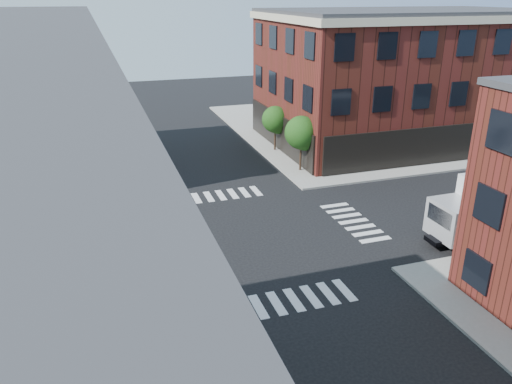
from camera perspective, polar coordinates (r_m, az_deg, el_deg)
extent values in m
plane|color=black|center=(30.20, -0.70, -5.16)|extent=(120.00, 120.00, 0.00)
cube|color=gray|center=(56.65, 13.38, 7.32)|extent=(30.00, 30.00, 0.15)
cube|color=#451911|center=(51.11, 16.39, 12.31)|extent=(25.00, 16.00, 12.00)
cylinder|color=black|center=(40.98, 5.09, 3.52)|extent=(0.18, 0.18, 1.47)
cylinder|color=black|center=(40.75, 5.12, 4.50)|extent=(0.12, 0.12, 1.47)
sphere|color=#15350E|center=(40.29, 5.20, 6.78)|extent=(2.69, 2.69, 2.69)
sphere|color=#15350E|center=(40.44, 5.56, 6.02)|extent=(1.85, 1.85, 1.85)
cylinder|color=black|center=(46.31, 2.17, 5.66)|extent=(0.18, 0.18, 1.33)
cylinder|color=black|center=(46.13, 2.18, 6.46)|extent=(0.12, 0.12, 1.33)
sphere|color=#15350E|center=(45.75, 2.21, 8.29)|extent=(2.43, 2.43, 2.43)
sphere|color=#15350E|center=(45.87, 2.54, 7.68)|extent=(1.67, 1.67, 1.67)
cylinder|color=black|center=(22.08, -12.46, -9.84)|extent=(0.12, 0.12, 4.60)
cylinder|color=black|center=(23.18, -12.05, -14.06)|extent=(0.28, 0.28, 0.30)
cube|color=#053819|center=(21.70, -11.19, -7.74)|extent=(1.10, 0.03, 0.22)
cube|color=#053819|center=(22.02, -12.86, -6.67)|extent=(0.03, 1.10, 0.22)
imported|color=black|center=(21.41, -11.90, -5.93)|extent=(0.22, 0.18, 1.10)
imported|color=black|center=(21.61, -13.17, -5.78)|extent=(0.18, 0.22, 1.10)
cube|color=silver|center=(33.10, 27.25, -0.98)|extent=(6.20, 2.71, 3.30)
cube|color=maroon|center=(33.97, 25.68, -0.15)|extent=(2.34, 0.06, 0.75)
cube|color=#A2A2A4|center=(30.64, 21.71, -2.98)|extent=(2.15, 2.57, 2.13)
cube|color=black|center=(29.88, 20.31, -2.62)|extent=(0.12, 2.03, 0.96)
cube|color=black|center=(32.87, 25.17, -4.01)|extent=(8.53, 1.13, 0.27)
cylinder|color=black|center=(30.36, 22.74, -5.72)|extent=(1.07, 0.38, 1.07)
cylinder|color=black|center=(31.86, 20.17, -4.02)|extent=(1.07, 0.38, 1.07)
cylinder|color=black|center=(34.29, 25.23, -2.97)|extent=(1.07, 0.38, 1.07)
cube|color=#D85909|center=(24.32, -9.69, -12.76)|extent=(0.49, 0.49, 0.04)
cone|color=#D85909|center=(24.13, -9.74, -12.09)|extent=(0.47, 0.47, 0.72)
cylinder|color=white|center=(24.08, -9.76, -11.89)|extent=(0.28, 0.28, 0.08)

